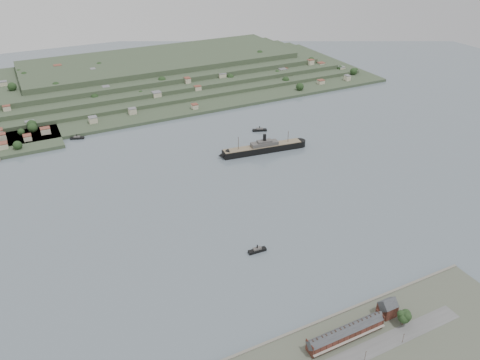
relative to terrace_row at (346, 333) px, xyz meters
name	(u,v)px	position (x,y,z in m)	size (l,w,h in m)	color
ground	(241,208)	(10.00, 168.02, -6.84)	(1400.00, 1400.00, 0.00)	slate
near_shore	(377,355)	(10.00, -18.73, -5.83)	(220.00, 80.00, 2.60)	#4C5142
terrace_row	(346,333)	(0.00, 0.00, 0.00)	(55.60, 9.80, 11.07)	#452318
gabled_building	(388,308)	(37.50, 4.02, 1.34)	(10.40, 10.18, 14.09)	#452318
far_peninsula	(146,77)	(37.91, 561.12, 5.04)	(760.00, 309.00, 30.00)	#34452E
steamship	(261,148)	(82.65, 262.05, -2.11)	(106.70, 24.75, 25.63)	black
tugboat	(257,250)	(-7.11, 104.21, -5.18)	(15.31, 4.77, 6.81)	black
ferry_west	(77,138)	(-98.26, 393.02, -5.37)	(16.89, 9.35, 6.11)	black
ferry_east	(260,130)	(110.52, 315.20, -5.24)	(18.38, 10.78, 6.66)	black
fig_tree	(405,317)	(41.29, -7.81, 2.21)	(10.35, 8.97, 11.55)	#422E1E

